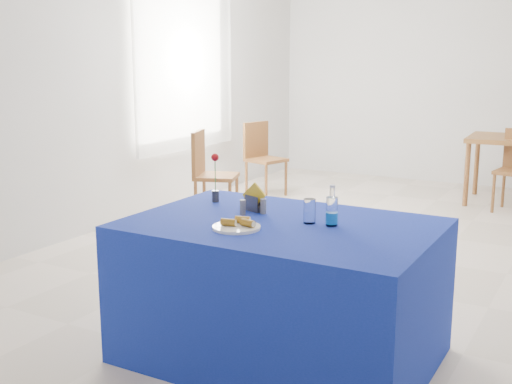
% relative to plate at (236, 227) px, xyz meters
% --- Properties ---
extents(floor, '(7.00, 7.00, 0.00)m').
position_rel_plate_xyz_m(floor, '(-0.09, 2.29, -0.77)').
color(floor, beige).
rests_on(floor, ground).
extents(room_shell, '(7.00, 7.00, 7.00)m').
position_rel_plate_xyz_m(room_shell, '(-0.09, 2.29, 0.98)').
color(room_shell, silver).
rests_on(room_shell, ground).
extents(window_pane, '(0.04, 1.50, 1.60)m').
position_rel_plate_xyz_m(window_pane, '(-2.56, 3.09, 0.78)').
color(window_pane, white).
rests_on(window_pane, room_shell).
extents(curtain, '(0.04, 1.75, 1.85)m').
position_rel_plate_xyz_m(curtain, '(-2.49, 3.09, 0.78)').
color(curtain, white).
rests_on(curtain, room_shell).
extents(plate, '(0.25, 0.25, 0.01)m').
position_rel_plate_xyz_m(plate, '(0.00, 0.00, 0.00)').
color(plate, white).
rests_on(plate, blue_table).
extents(drinking_glass, '(0.06, 0.06, 0.13)m').
position_rel_plate_xyz_m(drinking_glass, '(0.28, 0.29, 0.06)').
color(drinking_glass, white).
rests_on(drinking_glass, blue_table).
extents(salt_shaker, '(0.03, 0.03, 0.08)m').
position_rel_plate_xyz_m(salt_shaker, '(-0.04, 0.35, 0.04)').
color(salt_shaker, slate).
rests_on(salt_shaker, blue_table).
extents(pepper_shaker, '(0.03, 0.03, 0.08)m').
position_rel_plate_xyz_m(pepper_shaker, '(-0.12, 0.27, 0.04)').
color(pepper_shaker, slate).
rests_on(pepper_shaker, blue_table).
extents(blue_table, '(1.60, 1.10, 0.76)m').
position_rel_plate_xyz_m(blue_table, '(0.14, 0.23, -0.39)').
color(blue_table, navy).
rests_on(blue_table, floor).
extents(water_bottle, '(0.06, 0.06, 0.21)m').
position_rel_plate_xyz_m(water_bottle, '(0.40, 0.30, 0.06)').
color(water_bottle, white).
rests_on(water_bottle, blue_table).
extents(napkin_holder, '(0.15, 0.09, 0.16)m').
position_rel_plate_xyz_m(napkin_holder, '(-0.12, 0.39, 0.04)').
color(napkin_holder, '#39393E').
rests_on(napkin_holder, blue_table).
extents(rose_vase, '(0.05, 0.05, 0.30)m').
position_rel_plate_xyz_m(rose_vase, '(-0.43, 0.47, 0.13)').
color(rose_vase, '#28282D').
rests_on(rose_vase, blue_table).
extents(chair_win_a, '(0.52, 0.52, 0.90)m').
position_rel_plate_xyz_m(chair_win_a, '(-1.89, 2.58, -0.25)').
color(chair_win_a, brown).
rests_on(chair_win_a, floor).
extents(chair_win_b, '(0.48, 0.48, 0.87)m').
position_rel_plate_xyz_m(chair_win_b, '(-2.02, 3.92, -0.27)').
color(chair_win_b, brown).
rests_on(chair_win_b, floor).
extents(banana_pieces, '(0.18, 0.13, 0.04)m').
position_rel_plate_xyz_m(banana_pieces, '(0.01, 0.02, 0.03)').
color(banana_pieces, gold).
rests_on(banana_pieces, plate).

